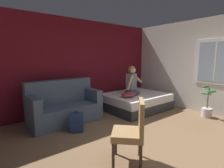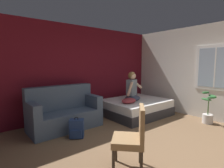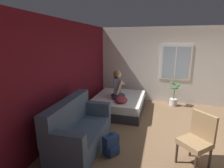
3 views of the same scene
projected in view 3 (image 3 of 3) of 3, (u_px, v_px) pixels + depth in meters
name	position (u px, v px, depth m)	size (l,w,h in m)	color
ground_plane	(196.00, 140.00, 3.99)	(40.00, 40.00, 0.00)	brown
wall_back_accent	(69.00, 75.00, 4.50)	(10.09, 0.16, 2.70)	maroon
wall_side_with_window	(187.00, 66.00, 6.12)	(0.19, 7.56, 2.70)	silver
bed	(119.00, 104.00, 5.66)	(1.89, 1.55, 0.48)	#2D2D33
couch	(78.00, 130.00, 3.66)	(1.72, 0.86, 1.04)	#47566B
side_chair	(198.00, 138.00, 3.10)	(0.65, 0.65, 0.98)	#382D23
person_seated	(118.00, 87.00, 5.36)	(0.63, 0.57, 0.88)	#383D51
backpack	(111.00, 145.00, 3.48)	(0.35, 0.35, 0.46)	navy
throw_pillow	(121.00, 100.00, 5.07)	(0.48, 0.36, 0.14)	#993338
cell_phone	(122.00, 102.00, 5.11)	(0.07, 0.14, 0.01)	black
potted_plant	(174.00, 97.00, 6.08)	(0.39, 0.37, 0.85)	silver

